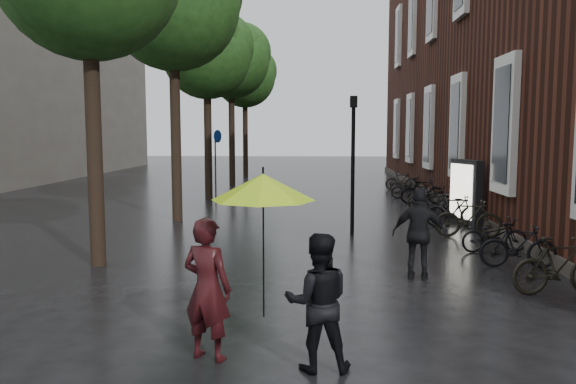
# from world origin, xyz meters

# --- Properties ---
(brick_building) EXTENTS (10.20, 33.20, 12.00)m
(brick_building) POSITION_xyz_m (10.47, 19.46, 5.99)
(brick_building) COLOR #38160F
(brick_building) RESTS_ON ground
(street_trees) EXTENTS (4.33, 34.03, 8.91)m
(street_trees) POSITION_xyz_m (-3.99, 15.91, 6.34)
(street_trees) COLOR black
(street_trees) RESTS_ON ground
(person_burgundy) EXTENTS (0.76, 0.63, 1.79)m
(person_burgundy) POSITION_xyz_m (-0.82, 2.23, 0.90)
(person_burgundy) COLOR black
(person_burgundy) RESTS_ON ground
(person_black) EXTENTS (0.85, 0.68, 1.65)m
(person_black) POSITION_xyz_m (0.55, 1.98, 0.83)
(person_black) COLOR black
(person_black) RESTS_ON ground
(lime_umbrella) EXTENTS (1.23, 1.23, 1.80)m
(lime_umbrella) POSITION_xyz_m (-0.10, 2.04, 2.18)
(lime_umbrella) COLOR black
(lime_umbrella) RESTS_ON ground
(pedestrian_walking) EXTENTS (1.10, 0.66, 1.76)m
(pedestrian_walking) POSITION_xyz_m (2.50, 6.22, 0.88)
(pedestrian_walking) COLOR black
(pedestrian_walking) RESTS_ON ground
(parked_bicycles) EXTENTS (1.96, 18.05, 1.05)m
(parked_bicycles) POSITION_xyz_m (4.63, 14.00, 0.47)
(parked_bicycles) COLOR black
(parked_bicycles) RESTS_ON ground
(ad_lightbox) EXTENTS (0.30, 1.32, 1.99)m
(ad_lightbox) POSITION_xyz_m (5.01, 12.55, 1.00)
(ad_lightbox) COLOR black
(ad_lightbox) RESTS_ON ground
(lamp_post) EXTENTS (0.19, 0.19, 3.78)m
(lamp_post) POSITION_xyz_m (1.51, 10.85, 2.30)
(lamp_post) COLOR black
(lamp_post) RESTS_ON ground
(cycle_sign) EXTENTS (0.15, 0.53, 2.89)m
(cycle_sign) POSITION_xyz_m (-3.64, 18.64, 1.91)
(cycle_sign) COLOR #262628
(cycle_sign) RESTS_ON ground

